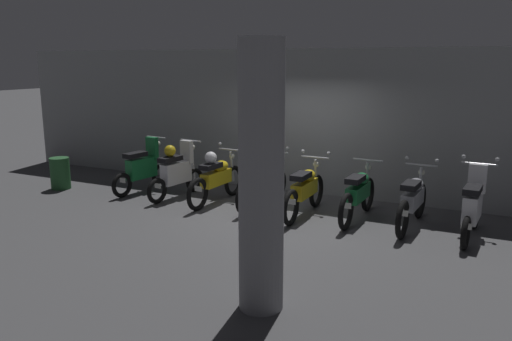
{
  "coord_description": "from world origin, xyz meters",
  "views": [
    {
      "loc": [
        3.71,
        -8.48,
        2.85
      ],
      "look_at": [
        -0.56,
        0.24,
        0.75
      ],
      "focal_mm": 35.92,
      "sensor_mm": 36.0,
      "label": 1
    }
  ],
  "objects": [
    {
      "name": "ground_plane",
      "position": [
        0.0,
        0.0,
        0.0
      ],
      "size": [
        80.0,
        80.0,
        0.0
      ],
      "primitive_type": "plane",
      "color": "#4C4C4F"
    },
    {
      "name": "back_wall",
      "position": [
        0.0,
        1.93,
        1.55
      ],
      "size": [
        16.0,
        0.3,
        3.09
      ],
      "primitive_type": "cube",
      "color": "gray",
      "rests_on": "ground"
    },
    {
      "name": "motorbike_slot_0",
      "position": [
        -3.35,
        0.29,
        0.52
      ],
      "size": [
        0.56,
        1.68,
        1.18
      ],
      "color": "black",
      "rests_on": "ground"
    },
    {
      "name": "motorbike_slot_1",
      "position": [
        -2.4,
        0.21,
        0.57
      ],
      "size": [
        0.56,
        1.68,
        1.18
      ],
      "color": "black",
      "rests_on": "ground"
    },
    {
      "name": "motorbike_slot_2",
      "position": [
        -1.44,
        0.22,
        0.53
      ],
      "size": [
        0.59,
        1.95,
        1.15
      ],
      "color": "black",
      "rests_on": "ground"
    },
    {
      "name": "motorbike_slot_3",
      "position": [
        -0.48,
        0.4,
        0.49
      ],
      "size": [
        0.59,
        1.95,
        1.15
      ],
      "color": "black",
      "rests_on": "ground"
    },
    {
      "name": "motorbike_slot_4",
      "position": [
        0.48,
        0.19,
        0.49
      ],
      "size": [
        0.59,
        1.95,
        1.15
      ],
      "color": "black",
      "rests_on": "ground"
    },
    {
      "name": "motorbike_slot_5",
      "position": [
        1.44,
        0.37,
        0.49
      ],
      "size": [
        0.56,
        1.95,
        1.03
      ],
      "color": "black",
      "rests_on": "ground"
    },
    {
      "name": "motorbike_slot_6",
      "position": [
        2.4,
        0.34,
        0.49
      ],
      "size": [
        0.59,
        1.95,
        1.15
      ],
      "color": "black",
      "rests_on": "ground"
    },
    {
      "name": "motorbike_slot_7",
      "position": [
        3.36,
        0.22,
        0.53
      ],
      "size": [
        0.59,
        1.68,
        1.29
      ],
      "color": "black",
      "rests_on": "ground"
    },
    {
      "name": "support_pillar",
      "position": [
        1.32,
        -3.46,
        1.55
      ],
      "size": [
        0.52,
        0.52,
        3.09
      ],
      "primitive_type": "cylinder",
      "color": "gray",
      "rests_on": "ground"
    },
    {
      "name": "trash_bin",
      "position": [
        -5.2,
        -0.32,
        0.35
      ],
      "size": [
        0.43,
        0.43,
        0.71
      ],
      "primitive_type": "cylinder",
      "color": "#26592D",
      "rests_on": "ground"
    }
  ]
}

